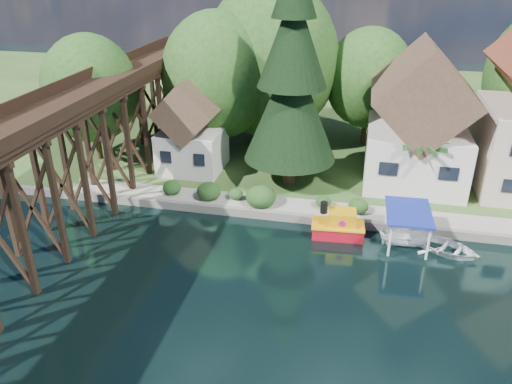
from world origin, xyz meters
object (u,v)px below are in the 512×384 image
conifer (292,78)px  boat_canopy (406,231)px  palm_tree (424,147)px  boat_white_a (447,246)px  house_left (418,125)px  trestle_bridge (74,149)px  tugboat (339,226)px  shed (192,132)px

conifer → boat_canopy: (8.71, -7.10, -7.80)m
palm_tree → boat_canopy: palm_tree is taller
boat_canopy → boat_white_a: bearing=-3.1°
house_left → boat_canopy: (-0.90, -9.71, -4.03)m
trestle_bridge → conifer: size_ratio=2.53×
tugboat → boat_canopy: bearing=-5.5°
boat_white_a → shed: bearing=92.5°
house_left → palm_tree: house_left is taller
boat_canopy → tugboat: bearing=174.5°
palm_tree → tugboat: (-5.37, -5.70, -3.93)m
boat_white_a → boat_canopy: size_ratio=0.98×
trestle_bridge → shed: 10.69m
conifer → boat_white_a: size_ratio=4.36×
boat_canopy → palm_tree: bearing=79.9°
shed → boat_white_a: (19.72, -8.35, -3.41)m
house_left → conifer: 10.64m
palm_tree → tugboat: size_ratio=1.33×
trestle_bridge → tugboat: size_ratio=12.29×
conifer → palm_tree: size_ratio=3.65×
tugboat → boat_white_a: size_ratio=0.90×
house_left → boat_canopy: bearing=-95.3°
palm_tree → boat_white_a: size_ratio=1.20×
trestle_bridge → boat_white_a: size_ratio=11.03×
house_left → shed: size_ratio=1.40×
house_left → shed: (-18.00, -1.50, -1.31)m
conifer → boat_canopy: bearing=-39.2°
conifer → tugboat: (4.42, -6.70, -8.15)m
house_left → conifer: conifer is taller
tugboat → boat_canopy: 4.32m
shed → boat_canopy: shed is taller
shed → palm_tree: size_ratio=1.64×
tugboat → boat_canopy: boat_canopy is taller
boat_white_a → trestle_bridge: bearing=117.7°
house_left → tugboat: (-5.19, -9.30, -4.38)m
conifer → house_left: bearing=15.2°
boat_white_a → boat_canopy: 2.72m
tugboat → boat_white_a: 6.94m
shed → conifer: bearing=-7.5°
boat_white_a → palm_tree: bearing=39.3°
shed → conifer: conifer is taller
tugboat → house_left: bearing=60.9°
tugboat → boat_white_a: tugboat is taller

